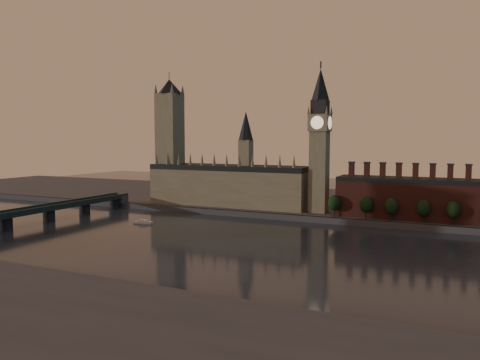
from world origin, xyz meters
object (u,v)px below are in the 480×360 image
at_px(big_ben, 320,139).
at_px(river_boat, 143,222).
at_px(westminster_bridge, 25,215).
at_px(victoria_tower, 170,136).

height_order(big_ben, river_boat, big_ben).
height_order(westminster_bridge, river_boat, westminster_bridge).
relative_size(big_ben, river_boat, 8.05).
distance_m(westminster_bridge, river_boat, 76.21).
bearing_deg(river_boat, westminster_bridge, -155.67).
distance_m(big_ben, westminster_bridge, 205.83).
distance_m(victoria_tower, westminster_bridge, 133.21).
distance_m(big_ben, river_boat, 136.00).
distance_m(victoria_tower, big_ben, 130.12).
bearing_deg(big_ben, westminster_bridge, -145.67).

